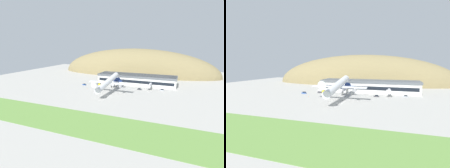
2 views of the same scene
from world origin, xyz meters
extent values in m
plane|color=#ADAAA3|center=(0.00, 0.00, 0.00)|extent=(362.13, 362.13, 0.00)
cube|color=#669342|center=(0.00, -54.12, 0.04)|extent=(325.92, 29.99, 0.08)
ellipsoid|color=olive|center=(-8.29, 117.20, 0.00)|extent=(228.81, 67.73, 73.39)
cube|color=white|center=(11.73, 51.56, 5.28)|extent=(83.64, 19.62, 10.56)
cube|color=#565B60|center=(11.73, 51.56, 9.61)|extent=(84.84, 20.82, 1.90)
cube|color=black|center=(11.73, 41.70, 4.75)|extent=(80.29, 0.16, 2.96)
cylinder|color=silver|center=(-6.09, 34.16, 4.00)|extent=(2.60, 15.17, 2.60)
cube|color=silver|center=(-6.09, 26.58, 4.00)|extent=(3.38, 2.86, 2.86)
cylinder|color=slate|center=(-6.09, 27.08, 2.00)|extent=(0.36, 0.36, 4.00)
cylinder|color=silver|center=(29.39, 35.90, 4.00)|extent=(2.60, 11.69, 2.60)
cube|color=silver|center=(29.39, 30.05, 4.00)|extent=(3.38, 2.86, 2.86)
cylinder|color=slate|center=(29.39, 30.55, 2.00)|extent=(0.36, 0.36, 4.00)
cylinder|color=silver|center=(-2.80, 5.99, 10.46)|extent=(4.90, 43.31, 10.96)
cone|color=silver|center=(-2.80, -17.99, 13.89)|extent=(4.80, 6.02, 5.52)
cone|color=navy|center=(-2.80, 30.45, 6.95)|extent=(4.80, 6.99, 5.66)
cube|color=navy|center=(-2.80, 26.57, 11.17)|extent=(0.50, 5.40, 7.86)
cube|color=navy|center=(-2.80, 26.82, 7.48)|extent=(12.74, 3.45, 0.84)
cube|color=silver|center=(-2.80, 8.12, 9.30)|extent=(38.45, 3.63, 0.96)
cylinder|color=#9E9EA3|center=(-14.34, 7.59, 7.82)|extent=(2.30, 3.89, 2.79)
cylinder|color=#9E9EA3|center=(8.73, 7.59, 7.82)|extent=(2.30, 3.89, 2.79)
cylinder|color=#2D2D2D|center=(-5.50, 8.12, 6.85)|extent=(0.28, 0.28, 2.20)
cylinder|color=#2D2D2D|center=(-5.50, 8.12, 5.75)|extent=(0.45, 1.10, 1.10)
cylinder|color=#2D2D2D|center=(-0.11, 8.12, 6.85)|extent=(0.28, 0.28, 2.20)
cylinder|color=#2D2D2D|center=(-0.11, 8.12, 5.75)|extent=(0.45, 1.10, 1.10)
cylinder|color=#2D2D2D|center=(-2.80, -8.93, 9.40)|extent=(0.22, 0.22, 1.98)
cylinder|color=#2D2D2D|center=(-2.80, -8.93, 8.41)|extent=(0.30, 0.82, 0.82)
cube|color=#999EA3|center=(41.39, 33.75, 0.46)|extent=(4.38, 2.11, 0.93)
cube|color=black|center=(41.60, 33.73, 1.31)|extent=(2.45, 1.69, 0.76)
cube|color=#333338|center=(20.59, 29.22, 0.39)|extent=(4.07, 1.82, 0.78)
cube|color=black|center=(20.79, 29.22, 1.10)|extent=(2.24, 1.55, 0.64)
cube|color=#264C99|center=(-38.98, 25.97, 0.44)|extent=(3.98, 1.81, 0.89)
cube|color=black|center=(-38.79, 25.96, 1.25)|extent=(2.20, 1.50, 0.73)
cube|color=gold|center=(-24.24, 33.16, 1.30)|extent=(2.02, 2.29, 2.61)
cube|color=black|center=(-23.24, 33.14, 1.77)|extent=(0.13, 1.90, 1.15)
cube|color=#38383D|center=(-27.30, 33.25, 0.45)|extent=(4.22, 2.13, 0.90)
cylinder|color=#B7B7BC|center=(-27.30, 33.25, 1.96)|extent=(4.01, 2.23, 2.12)
cube|color=orange|center=(-28.25, 13.23, 0.01)|extent=(0.52, 0.52, 0.03)
cone|color=orange|center=(-28.25, 13.23, 0.31)|extent=(0.40, 0.40, 0.55)
camera|label=1|loc=(56.88, -132.66, 43.99)|focal=28.00mm
camera|label=2|loc=(32.56, -103.56, 24.15)|focal=28.00mm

